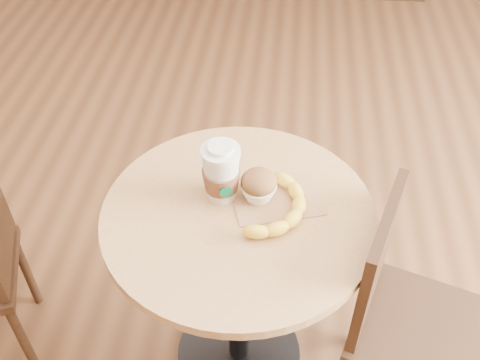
{
  "coord_description": "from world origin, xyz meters",
  "views": [
    {
      "loc": [
        0.14,
        -1.11,
        1.85
      ],
      "look_at": [
        0.03,
        -0.03,
        0.83
      ],
      "focal_mm": 42.0,
      "sensor_mm": 36.0,
      "label": 1
    }
  ],
  "objects_px": {
    "coffee_cup": "(221,174)",
    "banana": "(279,205)",
    "cafe_table": "(239,258)",
    "muffin": "(259,186)",
    "chair_right": "(403,314)"
  },
  "relations": [
    {
      "from": "coffee_cup",
      "to": "banana",
      "type": "bearing_deg",
      "value": -36.71
    },
    {
      "from": "cafe_table",
      "to": "muffin",
      "type": "distance_m",
      "value": 0.26
    },
    {
      "from": "chair_right",
      "to": "banana",
      "type": "height_order",
      "value": "chair_right"
    },
    {
      "from": "coffee_cup",
      "to": "banana",
      "type": "distance_m",
      "value": 0.18
    },
    {
      "from": "coffee_cup",
      "to": "muffin",
      "type": "relative_size",
      "value": 1.76
    },
    {
      "from": "cafe_table",
      "to": "muffin",
      "type": "bearing_deg",
      "value": 49.64
    },
    {
      "from": "chair_right",
      "to": "coffee_cup",
      "type": "distance_m",
      "value": 0.67
    },
    {
      "from": "chair_right",
      "to": "coffee_cup",
      "type": "bearing_deg",
      "value": 93.19
    },
    {
      "from": "coffee_cup",
      "to": "banana",
      "type": "relative_size",
      "value": 0.65
    },
    {
      "from": "banana",
      "to": "chair_right",
      "type": "bearing_deg",
      "value": 7.36
    },
    {
      "from": "banana",
      "to": "muffin",
      "type": "bearing_deg",
      "value": 165.01
    },
    {
      "from": "cafe_table",
      "to": "banana",
      "type": "height_order",
      "value": "banana"
    },
    {
      "from": "muffin",
      "to": "banana",
      "type": "distance_m",
      "value": 0.08
    },
    {
      "from": "muffin",
      "to": "banana",
      "type": "relative_size",
      "value": 0.37
    },
    {
      "from": "banana",
      "to": "cafe_table",
      "type": "bearing_deg",
      "value": -151.28
    }
  ]
}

